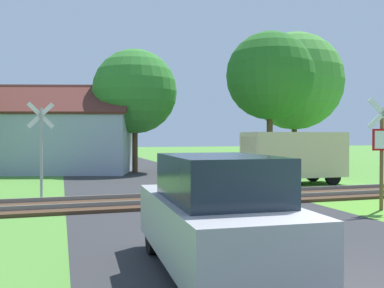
% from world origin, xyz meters
% --- Properties ---
extents(road_asphalt, '(7.28, 80.00, 0.01)m').
position_xyz_m(road_asphalt, '(0.00, 2.00, 0.00)').
color(road_asphalt, '#2D2D30').
rests_on(road_asphalt, ground).
extents(rail_track, '(60.00, 2.60, 0.22)m').
position_xyz_m(rail_track, '(0.00, 8.90, 0.06)').
color(rail_track, '#422D1E').
rests_on(rail_track, ground).
extents(stop_sign_near, '(0.86, 0.23, 3.13)m').
position_xyz_m(stop_sign_near, '(4.75, 5.80, 1.79)').
color(stop_sign_near, brown).
rests_on(stop_sign_near, ground).
extents(crossing_sign_far, '(0.86, 0.21, 3.19)m').
position_xyz_m(crossing_sign_far, '(-4.38, 10.94, 1.85)').
color(crossing_sign_far, '#9E9EA5').
rests_on(crossing_sign_far, ground).
extents(house, '(8.69, 6.99, 5.02)m').
position_xyz_m(house, '(-3.51, 21.57, 1.83)').
color(house, '#99A3B7').
rests_on(house, ground).
extents(tree_center, '(4.84, 4.84, 7.07)m').
position_xyz_m(tree_center, '(0.34, 20.59, 4.65)').
color(tree_center, '#513823').
rests_on(tree_center, ground).
extents(tree_right, '(4.85, 4.85, 7.84)m').
position_xyz_m(tree_right, '(7.30, 17.38, 5.40)').
color(tree_right, '#513823').
rests_on(tree_right, ground).
extents(tree_far, '(7.16, 7.16, 9.73)m').
position_xyz_m(tree_far, '(12.80, 24.08, 6.14)').
color(tree_far, '#513823').
rests_on(tree_far, ground).
extents(mail_truck, '(4.94, 2.00, 2.24)m').
position_xyz_m(mail_truck, '(5.65, 12.34, 1.24)').
color(mail_truck, beige).
rests_on(mail_truck, ground).
extents(parked_car, '(1.81, 4.07, 1.78)m').
position_xyz_m(parked_car, '(-1.60, 1.91, 0.89)').
color(parked_car, '#99999E').
rests_on(parked_car, ground).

